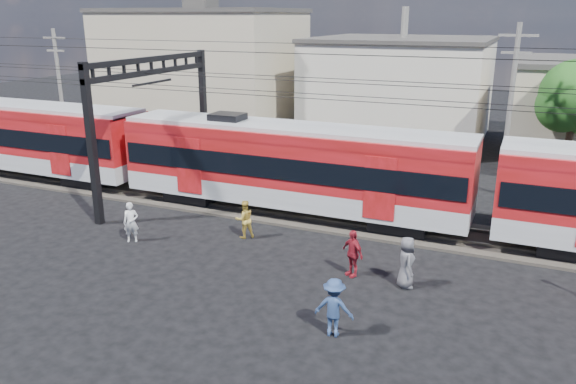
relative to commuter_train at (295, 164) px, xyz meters
The scene contains 15 objects.
ground 8.72m from the commuter_train, 72.64° to the right, with size 120.00×120.00×0.00m, color black.
track_bed 3.43m from the commuter_train, ahead, with size 70.00×3.40×0.12m, color #2D2823.
rail_near 3.43m from the commuter_train, 16.70° to the right, with size 70.00×0.12×0.12m, color #59544C.
rail_far 3.43m from the commuter_train, 16.70° to the left, with size 70.00×0.12×0.12m, color #59544C.
commuter_train is the anchor object (origin of this frame).
catenary 6.73m from the commuter_train, behind, with size 70.00×9.30×7.52m.
building_west 21.71m from the commuter_train, 132.18° to the left, with size 14.28×10.20×9.30m.
building_midwest 19.05m from the commuter_train, 88.49° to the left, with size 12.24×12.24×7.30m.
utility_pole_mid 11.22m from the commuter_train, 39.47° to the left, with size 1.80×0.24×8.50m.
utility_pole_west 20.49m from the commuter_train, 162.90° to the left, with size 1.80×0.24×8.00m.
pedestrian_a 7.58m from the commuter_train, 131.00° to the right, with size 0.60×0.39×1.65m, color silver.
pedestrian_b 3.85m from the commuter_train, 103.88° to the right, with size 0.78×0.61×1.61m, color gold.
pedestrian_c 10.40m from the commuter_train, 61.20° to the right, with size 1.14×0.65×1.76m, color navy.
pedestrian_d 6.83m from the commuter_train, 49.79° to the right, with size 1.00×0.42×1.71m, color maroon.
pedestrian_e 8.22m from the commuter_train, 39.87° to the right, with size 0.88×0.57×1.80m, color #504F55.
Camera 1 is at (6.88, -14.57, 8.82)m, focal length 35.00 mm.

